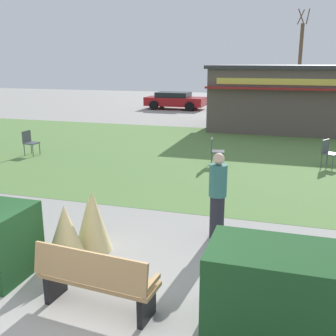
{
  "coord_description": "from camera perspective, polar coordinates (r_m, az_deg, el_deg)",
  "views": [
    {
      "loc": [
        2.55,
        -4.08,
        3.35
      ],
      "look_at": [
        0.07,
        4.07,
        1.09
      ],
      "focal_mm": 43.26,
      "sensor_mm": 36.0,
      "label": 1
    }
  ],
  "objects": [
    {
      "name": "ornamental_grass_behind_center",
      "position": [
        7.07,
        -14.23,
        -9.14
      ],
      "size": [
        0.75,
        0.75,
        1.06
      ],
      "primitive_type": "cone",
      "color": "#D1BC7F",
      "rests_on": "ground_plane"
    },
    {
      "name": "ornamental_grass_behind_left",
      "position": [
        7.43,
        -10.45,
        -7.33
      ],
      "size": [
        0.63,
        0.63,
        1.15
      ],
      "primitive_type": "cone",
      "color": "#D1BC7F",
      "rests_on": "ground_plane"
    },
    {
      "name": "lawn_patch",
      "position": [
        14.94,
        6.64,
        1.81
      ],
      "size": [
        36.0,
        12.0,
        0.01
      ],
      "primitive_type": "cube",
      "color": "#5B8442",
      "rests_on": "ground_plane"
    },
    {
      "name": "ornamental_grass_behind_right",
      "position": [
        7.68,
        -10.97,
        -7.39
      ],
      "size": [
        0.56,
        0.56,
        0.96
      ],
      "primitive_type": "cone",
      "color": "#D1BC7F",
      "rests_on": "ground_plane"
    },
    {
      "name": "tree_center_bg",
      "position": [
        34.47,
        18.06,
        13.96
      ],
      "size": [
        0.91,
        0.96,
        7.2
      ],
      "color": "brown",
      "rests_on": "ground_plane"
    },
    {
      "name": "parked_car_west_slot",
      "position": [
        29.32,
        0.97,
        9.55
      ],
      "size": [
        4.23,
        2.12,
        1.2
      ],
      "color": "maroon",
      "rests_on": "ground_plane"
    },
    {
      "name": "ground_plane",
      "position": [
        5.86,
        -13.17,
        -20.43
      ],
      "size": [
        80.0,
        80.0,
        0.0
      ],
      "primitive_type": "plane",
      "color": "#999691"
    },
    {
      "name": "cafe_chair_center",
      "position": [
        13.45,
        6.63,
        2.64
      ],
      "size": [
        0.5,
        0.5,
        0.89
      ],
      "color": "#4C5156",
      "rests_on": "ground_plane"
    },
    {
      "name": "park_bench",
      "position": [
        5.77,
        -10.18,
        -15.2
      ],
      "size": [
        1.74,
        0.68,
        0.95
      ],
      "color": "tan",
      "rests_on": "ground_plane"
    },
    {
      "name": "person_standing",
      "position": [
        7.8,
        7.0,
        -3.85
      ],
      "size": [
        0.34,
        0.34,
        1.69
      ],
      "rotation": [
        0.0,
        0.0,
        3.72
      ],
      "color": "#23232D",
      "rests_on": "ground_plane"
    },
    {
      "name": "cafe_chair_west",
      "position": [
        14.09,
        21.63,
        2.25
      ],
      "size": [
        0.6,
        0.6,
        0.89
      ],
      "color": "#4C5156",
      "rests_on": "ground_plane"
    },
    {
      "name": "hedge_right",
      "position": [
        5.5,
        15.87,
        -16.3
      ],
      "size": [
        1.91,
        1.1,
        1.11
      ],
      "primitive_type": "cube",
      "color": "#1E4C23",
      "rests_on": "ground_plane"
    },
    {
      "name": "cafe_chair_east",
      "position": [
        15.63,
        -18.96,
        3.64
      ],
      "size": [
        0.47,
        0.47,
        0.89
      ],
      "color": "#4C5156",
      "rests_on": "ground_plane"
    },
    {
      "name": "food_kiosk",
      "position": [
        21.44,
        18.68,
        9.37
      ],
      "size": [
        9.2,
        5.21,
        3.15
      ],
      "color": "#594C47",
      "rests_on": "ground_plane"
    }
  ]
}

